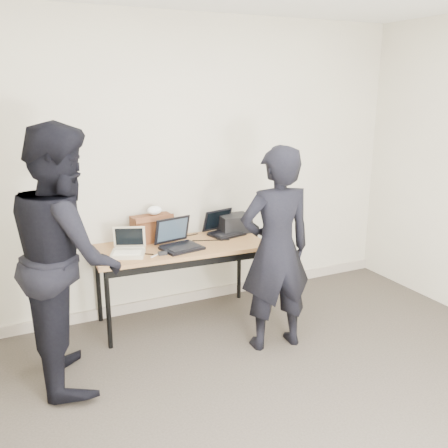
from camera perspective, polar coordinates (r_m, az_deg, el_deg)
room at (r=2.73m, az=12.77°, el=-0.29°), size 4.60×4.60×2.80m
desk at (r=4.42m, az=-5.02°, el=-3.21°), size 1.54×0.74×0.72m
laptop_beige at (r=4.22m, az=-10.88°, el=-2.85°), size 0.35×0.34×0.22m
laptop_center at (r=4.33m, az=-5.24°, el=-1.98°), size 0.38×0.37×0.25m
laptop_right at (r=4.71m, az=-0.08°, el=-0.56°), size 0.36×0.35×0.22m
leather_satchel at (r=4.51m, az=-8.22°, el=-0.42°), size 0.37×0.21×0.25m
tissue at (r=4.49m, az=-7.95°, el=1.56°), size 0.14×0.11×0.08m
equipment_box at (r=4.79m, az=1.20°, el=0.09°), size 0.30×0.26×0.16m
power_brick at (r=4.18m, az=-7.04°, el=-3.34°), size 0.07×0.05×0.03m
cables at (r=4.42m, az=-4.48°, el=-2.33°), size 1.15×0.47×0.01m
person_typist at (r=3.96m, az=5.95°, el=-2.95°), size 0.64×0.45×1.65m
person_observer at (r=3.65m, az=-17.56°, el=-3.49°), size 0.74×0.93×1.86m
baseboard at (r=5.02m, az=-4.18°, el=-8.33°), size 4.50×0.03×0.10m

